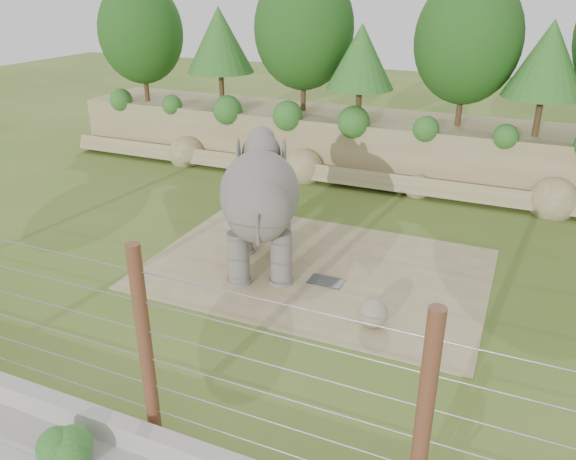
% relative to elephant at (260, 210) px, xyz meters
% --- Properties ---
extents(ground, '(90.00, 90.00, 0.00)m').
position_rel_elephant_xyz_m(ground, '(1.07, -2.43, -1.87)').
color(ground, '#3E621B').
rests_on(ground, ground).
extents(back_embankment, '(30.00, 5.52, 8.77)m').
position_rel_elephant_xyz_m(back_embankment, '(1.66, 10.24, 2.10)').
color(back_embankment, olive).
rests_on(back_embankment, ground).
extents(dirt_patch, '(10.00, 7.00, 0.02)m').
position_rel_elephant_xyz_m(dirt_patch, '(1.57, 0.57, -1.86)').
color(dirt_patch, '#9D805F').
rests_on(dirt_patch, ground).
extents(drain_grate, '(1.00, 0.60, 0.03)m').
position_rel_elephant_xyz_m(drain_grate, '(2.14, -0.12, -1.83)').
color(drain_grate, '#262628').
rests_on(drain_grate, dirt_patch).
extents(elephant, '(3.69, 5.02, 3.74)m').
position_rel_elephant_xyz_m(elephant, '(0.00, 0.00, 0.00)').
color(elephant, '#605B55').
rests_on(elephant, ground).
extents(stone_ball, '(0.74, 0.74, 0.74)m').
position_rel_elephant_xyz_m(stone_ball, '(3.99, -1.78, -1.48)').
color(stone_ball, gray).
rests_on(stone_ball, dirt_patch).
extents(retaining_wall, '(26.00, 0.35, 0.50)m').
position_rel_elephant_xyz_m(retaining_wall, '(1.07, -7.43, -1.62)').
color(retaining_wall, '#A7A49B').
rests_on(retaining_wall, ground).
extents(barrier_fence, '(20.26, 0.26, 4.00)m').
position_rel_elephant_xyz_m(barrier_fence, '(1.07, -6.93, 0.13)').
color(barrier_fence, brown).
rests_on(barrier_fence, ground).
extents(walkway_shrub, '(0.76, 0.76, 0.76)m').
position_rel_elephant_xyz_m(walkway_shrub, '(0.07, -8.23, -1.48)').
color(walkway_shrub, '#225C1D').
rests_on(walkway_shrub, walkway).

